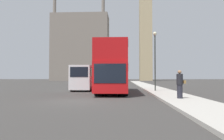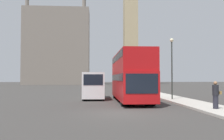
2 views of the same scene
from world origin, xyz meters
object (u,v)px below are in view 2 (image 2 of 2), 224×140
(white_van, at_px, (93,85))
(street_lamp, at_px, (172,59))
(red_double_decker_bus, at_px, (131,75))
(pedestrian, at_px, (216,95))

(white_van, height_order, street_lamp, street_lamp)
(white_van, relative_size, street_lamp, 1.01)
(red_double_decker_bus, bearing_deg, pedestrian, -57.63)
(red_double_decker_bus, height_order, street_lamp, street_lamp)
(pedestrian, relative_size, street_lamp, 0.30)
(white_van, xyz_separation_m, street_lamp, (7.42, -2.49, 2.50))
(red_double_decker_bus, bearing_deg, street_lamp, 9.05)
(red_double_decker_bus, xyz_separation_m, pedestrian, (4.45, -7.01, -1.39))
(pedestrian, xyz_separation_m, street_lamp, (-0.41, 7.66, 2.90))
(red_double_decker_bus, relative_size, pedestrian, 6.20)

